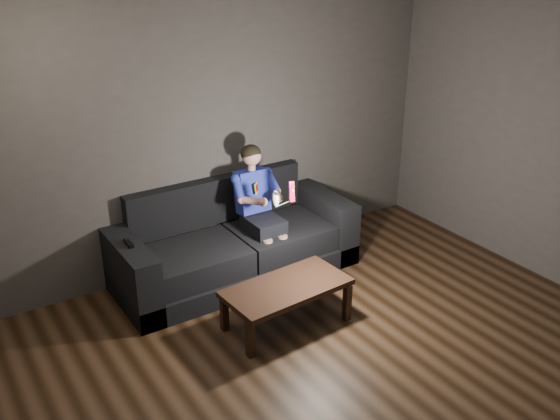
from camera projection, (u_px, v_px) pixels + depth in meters
floor at (376, 390)px, 4.64m from camera, size 5.00×5.00×0.00m
back_wall at (214, 132)px, 6.01m from camera, size 5.00×0.04×2.70m
ceiling at (405, 12)px, 3.54m from camera, size 5.00×5.00×0.02m
sofa at (232, 246)px, 6.13m from camera, size 2.35×1.01×0.91m
child at (258, 199)px, 6.02m from camera, size 0.47×0.58×1.16m
wii_remote_red at (292, 191)px, 5.63m from camera, size 0.06×0.08×0.19m
nunchuk_white at (276, 199)px, 5.57m from camera, size 0.09×0.11×0.16m
wii_remote_black at (128, 243)px, 5.39m from camera, size 0.04×0.17×0.03m
coffee_table at (287, 291)px, 5.28m from camera, size 1.10×0.60×0.39m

